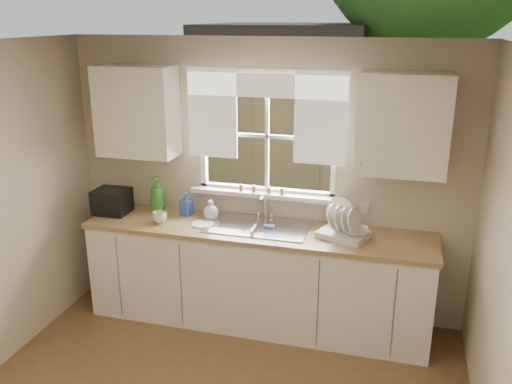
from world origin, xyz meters
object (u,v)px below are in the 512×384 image
(soap_bottle_a, at_px, (157,194))
(black_appliance, at_px, (112,201))
(cup, at_px, (160,217))
(dish_rack, at_px, (343,228))

(soap_bottle_a, height_order, black_appliance, soap_bottle_a)
(black_appliance, bearing_deg, cup, -12.80)
(soap_bottle_a, bearing_deg, black_appliance, -139.22)
(soap_bottle_a, distance_m, black_appliance, 0.42)
(soap_bottle_a, xyz_separation_m, cup, (0.14, -0.26, -0.12))
(black_appliance, bearing_deg, soap_bottle_a, 19.63)
(dish_rack, relative_size, soap_bottle_a, 1.36)
(soap_bottle_a, height_order, cup, soap_bottle_a)
(soap_bottle_a, distance_m, cup, 0.32)
(dish_rack, xyz_separation_m, cup, (-1.61, -0.10, -0.03))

